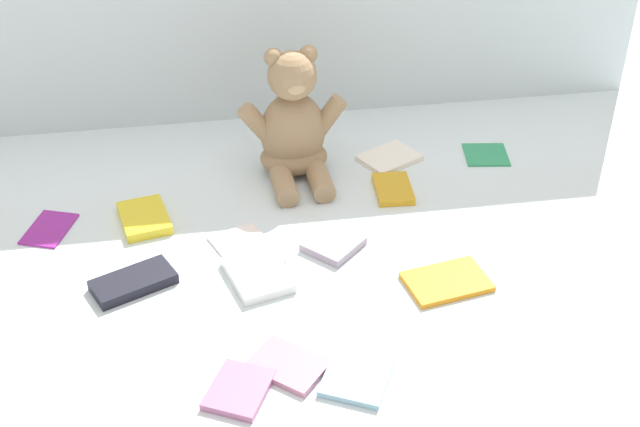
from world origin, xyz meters
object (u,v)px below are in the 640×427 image
Objects in this scene: teddy_bear at (294,128)px; book_case_11 at (357,376)px; book_case_0 at (389,158)px; book_case_5 at (133,282)px; book_case_13 at (49,228)px; book_case_1 at (447,282)px; book_case_7 at (333,244)px; book_case_10 at (246,248)px; book_case_12 at (393,189)px; book_case_8 at (144,218)px; book_case_9 at (288,365)px; book_case_3 at (486,154)px; book_case_4 at (239,390)px; book_case_2 at (258,275)px.

teddy_bear is 0.61m from book_case_11.
book_case_5 is (-0.53, -0.34, 0.00)m from book_case_0.
book_case_13 is (-0.50, 0.47, -0.00)m from book_case_11.
book_case_7 is at bearing -138.36° from book_case_1.
book_case_5 is 0.36m from book_case_7.
book_case_10 is 0.34m from book_case_12.
book_case_0 is 0.53m from book_case_8.
book_case_9 is 0.83× the size of book_case_10.
teddy_bear is 2.96× the size of book_case_3.
book_case_4 is at bearing -72.98° from book_case_1.
book_case_9 reaches higher than book_case_13.
book_case_13 is at bearing 163.27° from book_case_11.
book_case_0 is 0.98× the size of book_case_8.
book_case_4 is (-0.38, -0.20, 0.00)m from book_case_1.
book_case_12 is at bearing 22.88° from book_case_2.
book_case_1 is at bearing 140.89° from book_case_8.
book_case_12 reaches higher than book_case_0.
book_case_4 is 0.61m from book_case_12.
book_case_10 is (-0.12, -0.26, -0.10)m from teddy_bear.
book_case_8 is 0.48m from book_case_9.
book_case_3 is 0.98× the size of book_case_7.
book_case_3 is 0.25m from book_case_12.
book_case_8 is at bearing 150.66° from book_case_5.
book_case_9 is at bearing -101.68° from teddy_bear.
book_case_2 is at bearing -133.40° from book_case_9.
book_case_11 is at bearing -45.04° from book_case_0.
book_case_0 is at bearing 32.95° from book_case_2.
book_case_5 is 0.21m from book_case_10.
book_case_0 is 0.64m from book_case_11.
book_case_5 is 1.26× the size of book_case_11.
book_case_9 is (0.22, -0.43, -0.00)m from book_case_8.
book_case_1 is 0.34m from book_case_9.
teddy_bear is 2.33× the size of book_case_0.
teddy_bear is 2.13× the size of book_case_2.
book_case_3 is at bearing 179.18° from book_case_9.
book_case_2 is 0.38m from book_case_12.
book_case_11 is 1.04× the size of book_case_12.
book_case_0 and book_case_4 have the same top height.
book_case_3 is 0.72m from book_case_11.
book_case_8 reaches higher than book_case_3.
book_case_11 is at bearing -80.06° from book_case_2.
book_case_9 is (-0.09, -0.57, -0.10)m from teddy_bear.
book_case_0 is 0.91× the size of book_case_2.
book_case_10 is at bearing -132.53° from book_case_9.
teddy_bear is 1.93× the size of book_case_1.
book_case_2 reaches higher than book_case_1.
teddy_bear is 1.97× the size of book_case_10.
teddy_bear reaches higher than book_case_12.
book_case_1 is at bearing 71.88° from book_case_11.
book_case_7 is (-0.38, -0.27, 0.00)m from book_case_3.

